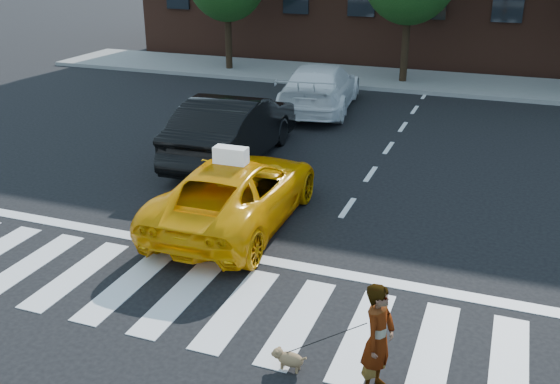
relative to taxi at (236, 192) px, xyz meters
name	(u,v)px	position (x,y,z in m)	size (l,w,h in m)	color
ground	(180,296)	(0.31, -2.92, -0.67)	(120.00, 120.00, 0.00)	black
crosswalk	(180,296)	(0.31, -2.92, -0.66)	(13.00, 2.40, 0.01)	silver
stop_line	(223,253)	(0.31, -1.32, -0.66)	(12.00, 0.30, 0.01)	silver
sidewalk_far	(392,79)	(0.31, 14.58, -0.59)	(30.00, 4.00, 0.15)	slate
taxi	(236,192)	(0.00, 0.00, 0.00)	(2.21, 4.79, 1.33)	#EF9E05
black_sedan	(233,127)	(-1.69, 3.57, 0.18)	(1.79, 5.15, 1.70)	black
white_suv	(320,87)	(-1.09, 9.19, 0.10)	(2.16, 5.31, 1.54)	white
woman	(378,340)	(3.72, -4.02, 0.09)	(0.55, 0.36, 1.52)	#999999
dog	(288,358)	(2.54, -4.02, -0.50)	(0.50, 0.19, 0.29)	brown
taxi_sign	(231,155)	(0.00, -0.20, 0.83)	(0.65, 0.28, 0.32)	white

